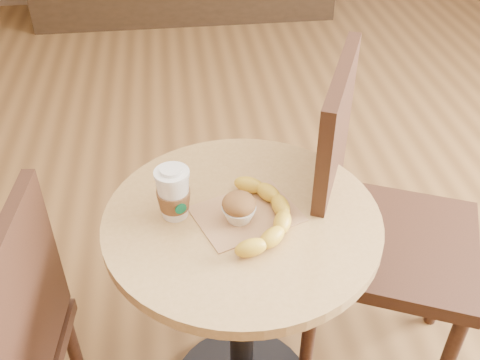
{
  "coord_description": "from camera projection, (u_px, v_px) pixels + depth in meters",
  "views": [
    {
      "loc": [
        -0.12,
        -1.1,
        1.65
      ],
      "look_at": [
        0.02,
        -0.05,
        0.83
      ],
      "focal_mm": 42.0,
      "sensor_mm": 36.0,
      "label": 1
    }
  ],
  "objects": [
    {
      "name": "cafe_table",
      "position": [
        242.0,
        280.0,
        1.49
      ],
      "size": [
        0.68,
        0.68,
        0.75
      ],
      "color": "black",
      "rests_on": "ground"
    },
    {
      "name": "chair_right",
      "position": [
        372.0,
        224.0,
        1.6
      ],
      "size": [
        0.6,
        0.6,
        1.04
      ],
      "rotation": [
        0.0,
        0.0,
        1.16
      ],
      "color": "#361E13",
      "rests_on": "ground"
    },
    {
      "name": "kraft_bag",
      "position": [
        247.0,
        214.0,
        1.36
      ],
      "size": [
        0.29,
        0.25,
        0.0
      ],
      "primitive_type": "cube",
      "rotation": [
        0.0,
        0.0,
        0.36
      ],
      "color": "#AA7B52",
      "rests_on": "cafe_table"
    },
    {
      "name": "coffee_cup",
      "position": [
        174.0,
        195.0,
        1.32
      ],
      "size": [
        0.08,
        0.09,
        0.14
      ],
      "rotation": [
        0.0,
        0.0,
        0.37
      ],
      "color": "white",
      "rests_on": "cafe_table"
    },
    {
      "name": "muffin",
      "position": [
        239.0,
        208.0,
        1.32
      ],
      "size": [
        0.08,
        0.08,
        0.07
      ],
      "color": "silver",
      "rests_on": "kraft_bag"
    },
    {
      "name": "banana",
      "position": [
        263.0,
        213.0,
        1.33
      ],
      "size": [
        0.22,
        0.33,
        0.04
      ],
      "primitive_type": null,
      "rotation": [
        0.0,
        0.0,
        -0.2
      ],
      "color": "gold",
      "rests_on": "kraft_bag"
    }
  ]
}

